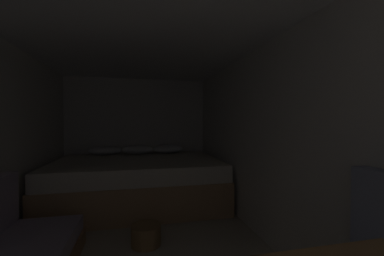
{
  "coord_description": "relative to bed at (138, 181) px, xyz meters",
  "views": [
    {
      "loc": [
        -0.02,
        -0.41,
        1.27
      ],
      "look_at": [
        0.65,
        2.51,
        1.2
      ],
      "focal_mm": 22.65,
      "sensor_mm": 36.0,
      "label": 1
    }
  ],
  "objects": [
    {
      "name": "wall_right",
      "position": [
        1.33,
        -1.64,
        0.7
      ],
      "size": [
        0.05,
        5.07,
        2.1
      ],
      "primitive_type": "cube",
      "color": "silver",
      "rests_on": "ground"
    },
    {
      "name": "bed",
      "position": [
        0.0,
        0.0,
        0.0
      ],
      "size": [
        2.49,
        1.73,
        0.85
      ],
      "color": "tan",
      "rests_on": "ground"
    },
    {
      "name": "wicker_basket",
      "position": [
        0.07,
        -1.35,
        -0.25
      ],
      "size": [
        0.3,
        0.3,
        0.21
      ],
      "color": "olive",
      "rests_on": "ground"
    },
    {
      "name": "ceiling_slab",
      "position": [
        0.0,
        -1.64,
        1.77
      ],
      "size": [
        2.71,
        5.07,
        0.05
      ],
      "primitive_type": "cube",
      "color": "white",
      "rests_on": "wall_left"
    },
    {
      "name": "wall_back",
      "position": [
        0.0,
        0.92,
        0.7
      ],
      "size": [
        2.71,
        0.05,
        2.1
      ],
      "primitive_type": "cube",
      "color": "silver",
      "rests_on": "ground"
    }
  ]
}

